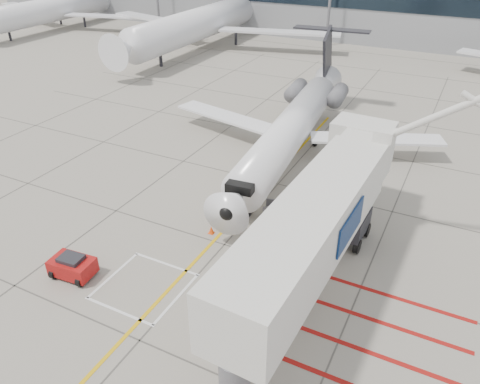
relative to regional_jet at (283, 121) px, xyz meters
The scene contains 9 objects.
ground_plane 14.77m from the regional_jet, 87.09° to the right, with size 260.00×260.00×0.00m, color gray.
regional_jet is the anchor object (origin of this frame).
jet_bridge 14.31m from the regional_jet, 63.04° to the right, with size 9.39×19.83×7.93m, color silver, non-canonical shape.
pushback_tug 17.29m from the regional_jet, 107.44° to the right, with size 2.25×1.41×1.31m, color #A51010, non-canonical shape.
baggage_cart 7.53m from the regional_jet, 69.02° to the right, with size 1.74×1.10×1.10m, color #515155, non-canonical shape.
ground_power_unit 14.89m from the regional_jet, 70.52° to the right, with size 2.24×1.31×1.78m, color silver, non-canonical shape.
cone_nose 10.25m from the regional_jet, 93.14° to the right, with size 0.35×0.35×0.48m, color #F1460C.
cone_side 10.69m from the regional_jet, 73.57° to the right, with size 0.39×0.39×0.55m, color orange.
bg_aircraft_b 40.15m from the regional_jet, 127.58° to the left, with size 37.70×41.89×12.57m, color silver, non-canonical shape.
Camera 1 is at (10.68, -15.07, 16.42)m, focal length 35.00 mm.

